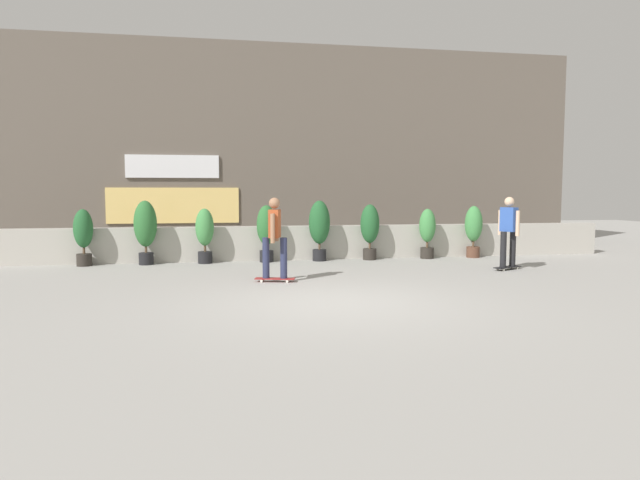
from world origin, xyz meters
TOP-DOWN VIEW (x-y plane):
  - ground_plane at (0.00, 0.00)m, footprint 48.00×48.00m
  - planter_wall at (0.00, 6.00)m, footprint 18.00×0.40m
  - building_backdrop at (-0.01, 10.00)m, footprint 20.00×2.08m
  - potted_plant_0 at (-5.15, 5.55)m, footprint 0.46×0.46m
  - potted_plant_1 at (-3.69, 5.55)m, footprint 0.56×0.56m
  - potted_plant_2 at (-2.24, 5.55)m, footprint 0.46×0.46m
  - potted_plant_3 at (-0.68, 5.55)m, footprint 0.50×0.50m
  - potted_plant_4 at (0.71, 5.55)m, footprint 0.56×0.56m
  - potted_plant_5 at (2.08, 5.55)m, footprint 0.51×0.51m
  - potted_plant_6 at (3.70, 5.55)m, footprint 0.44×0.44m
  - potted_plant_7 at (5.05, 5.55)m, footprint 0.48×0.48m
  - skater_by_wall_right at (-0.78, 2.27)m, footprint 0.82×0.54m
  - skater_by_wall_left at (4.73, 3.08)m, footprint 0.81×0.53m

SIDE VIEW (x-z plane):
  - ground_plane at x=0.00m, z-range 0.00..0.00m
  - planter_wall at x=0.00m, z-range 0.00..0.90m
  - potted_plant_6 at x=3.70m, z-range 0.09..1.45m
  - potted_plant_2 at x=-2.24m, z-range 0.10..1.49m
  - potted_plant_0 at x=-5.15m, z-range 0.10..1.49m
  - potted_plant_7 at x=5.05m, z-range 0.11..1.54m
  - potted_plant_3 at x=-0.68m, z-range 0.12..1.59m
  - potted_plant_5 at x=2.08m, z-range 0.12..1.60m
  - potted_plant_4 at x=0.71m, z-range 0.14..1.73m
  - potted_plant_1 at x=-3.69m, z-range 0.14..1.74m
  - skater_by_wall_right at x=-0.78m, z-range 0.09..1.79m
  - skater_by_wall_left at x=4.73m, z-range 0.09..1.79m
  - building_backdrop at x=-0.01m, z-range 0.00..6.50m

